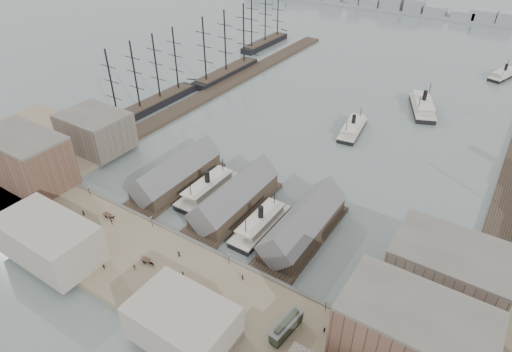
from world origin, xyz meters
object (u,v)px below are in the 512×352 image
Objects in this scene: horse_cart_left at (111,217)px; horse_cart_right at (218,311)px; ferry_docked_west at (208,188)px; horse_cart_center at (150,263)px; tram at (286,327)px.

horse_cart_right is (51.64, -10.74, -0.02)m from horse_cart_left.
horse_cart_center is (9.33, -38.23, 0.48)m from ferry_docked_west.
tram is 2.36× the size of horse_cart_left.
ferry_docked_west is at bearing 52.30° from horse_cart_right.
horse_cart_right is (35.81, -40.96, 0.44)m from ferry_docked_west.
ferry_docked_west is 5.98× the size of horse_cart_left.
horse_cart_right is at bearing -48.84° from ferry_docked_west.
ferry_docked_west is at bearing 152.27° from tram.
ferry_docked_west is 2.53× the size of tram.
horse_cart_right is at bearing -102.62° from horse_cart_center.
horse_cart_center is (-43.50, -1.70, -1.15)m from tram.
horse_cart_center is at bearing -170.82° from tram.
horse_cart_center is 26.63m from horse_cart_right.
horse_cart_center is (25.15, -8.01, 0.01)m from horse_cart_left.
horse_cart_left reaches higher than horse_cart_right.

